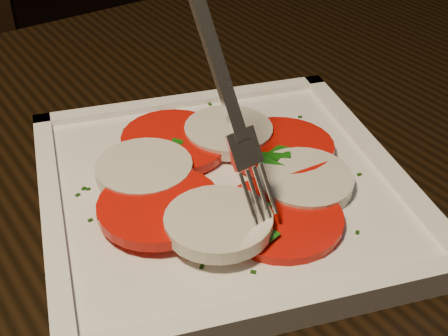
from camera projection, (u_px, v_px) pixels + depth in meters
name	position (u px, v px, depth m)	size (l,w,h in m)	color
table	(159.00, 301.00, 0.54)	(1.21, 0.82, 0.75)	black
plate	(224.00, 191.00, 0.49)	(0.28, 0.28, 0.01)	white
caprese_salad	(224.00, 175.00, 0.48)	(0.22, 0.23, 0.02)	red
fork	(208.00, 65.00, 0.41)	(0.04, 0.10, 0.18)	white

